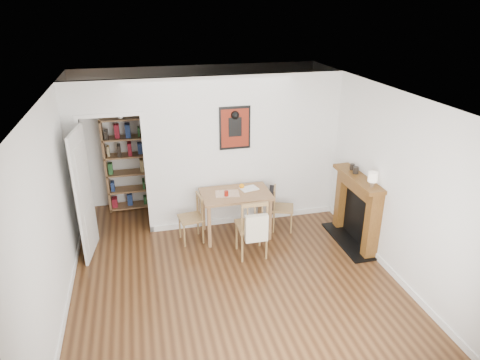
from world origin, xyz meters
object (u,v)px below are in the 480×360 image
object	(u,v)px
chair_right	(282,208)
orange_fruit	(242,186)
red_glass	(226,194)
fireplace	(357,207)
notebook	(249,189)
bookshelf	(126,164)
dining_table	(236,198)
chair_left	(191,219)
chair_front	(252,226)
ceramic_jar_b	(352,167)
mantel_lamp	(373,178)
ceramic_jar_a	(356,170)

from	to	relation	value
chair_right	orange_fruit	distance (m)	0.80
red_glass	fireplace	bearing A→B (deg)	-16.54
fireplace	notebook	size ratio (longest dim) A/B	4.40
bookshelf	fireplace	xyz separation A→B (m)	(3.58, -2.15, -0.27)
dining_table	chair_right	xyz separation A→B (m)	(0.81, 0.00, -0.28)
chair_left	fireplace	size ratio (longest dim) A/B	0.65
orange_fruit	bookshelf	bearing A→B (deg)	144.96
chair_right	red_glass	size ratio (longest dim) A/B	8.71
fireplace	notebook	world-z (taller)	fireplace
bookshelf	red_glass	xyz separation A→B (m)	(1.56, -1.55, -0.07)
orange_fruit	chair_front	bearing A→B (deg)	-93.29
ceramic_jar_b	mantel_lamp	bearing A→B (deg)	-92.67
bookshelf	notebook	size ratio (longest dim) A/B	6.29
fireplace	red_glass	world-z (taller)	fireplace
ceramic_jar_a	chair_right	bearing A→B (deg)	151.15
chair_left	chair_right	bearing A→B (deg)	0.87
dining_table	red_glass	size ratio (longest dim) A/B	12.66
chair_right	mantel_lamp	distance (m)	1.71
dining_table	ceramic_jar_b	distance (m)	1.95
notebook	ceramic_jar_a	world-z (taller)	ceramic_jar_a
fireplace	red_glass	size ratio (longest dim) A/B	14.00
chair_left	bookshelf	distance (m)	1.85
orange_fruit	ceramic_jar_a	bearing A→B (deg)	-22.92
chair_front	bookshelf	bearing A→B (deg)	130.55
notebook	fireplace	bearing A→B (deg)	-26.12
chair_front	notebook	distance (m)	0.83
notebook	dining_table	bearing A→B (deg)	-157.40
ceramic_jar_b	dining_table	bearing A→B (deg)	168.01
dining_table	mantel_lamp	world-z (taller)	mantel_lamp
chair_front	red_glass	bearing A→B (deg)	114.41
red_glass	ceramic_jar_b	world-z (taller)	ceramic_jar_b
dining_table	orange_fruit	size ratio (longest dim) A/B	13.60
dining_table	orange_fruit	world-z (taller)	orange_fruit
chair_left	orange_fruit	size ratio (longest dim) A/B	9.74
chair_left	fireplace	xyz separation A→B (m)	(2.60, -0.65, 0.21)
orange_fruit	mantel_lamp	distance (m)	2.12
mantel_lamp	chair_right	bearing A→B (deg)	132.85
mantel_lamp	ceramic_jar_a	distance (m)	0.53
ceramic_jar_b	ceramic_jar_a	bearing A→B (deg)	-97.93
chair_left	chair_front	xyz separation A→B (m)	(0.85, -0.64, 0.09)
chair_front	orange_fruit	distance (m)	0.88
chair_left	notebook	distance (m)	1.08
notebook	mantel_lamp	distance (m)	2.02
dining_table	chair_left	distance (m)	0.81
notebook	red_glass	bearing A→B (deg)	-156.90
chair_right	red_glass	bearing A→B (deg)	-175.40
dining_table	red_glass	world-z (taller)	red_glass
chair_right	fireplace	distance (m)	1.25
chair_right	notebook	world-z (taller)	notebook
mantel_lamp	ceramic_jar_a	xyz separation A→B (m)	(0.01, 0.52, -0.08)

